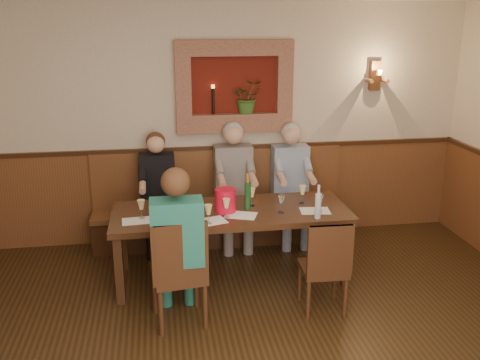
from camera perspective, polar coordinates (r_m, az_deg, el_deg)
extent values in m
cube|color=#C2B092|center=(6.36, -2.45, 5.89)|extent=(6.00, 0.04, 2.80)
cube|color=brown|center=(6.56, -2.33, -1.44)|extent=(6.00, 0.04, 1.10)
cube|color=#381E0F|center=(6.40, -2.39, 3.44)|extent=(6.02, 0.06, 0.05)
cube|color=#5B150D|center=(6.30, -0.65, 9.94)|extent=(1.00, 0.02, 0.70)
cube|color=#A46653|center=(6.21, -0.60, 13.92)|extent=(1.36, 0.12, 0.18)
cube|color=#A46653|center=(6.32, -0.57, 5.93)|extent=(1.36, 0.12, 0.18)
cube|color=#A46653|center=(6.19, -6.07, 9.73)|extent=(0.18, 0.12, 0.70)
cube|color=#A46653|center=(6.36, 4.76, 9.96)|extent=(0.18, 0.12, 0.70)
cube|color=#A46653|center=(6.30, -0.58, 6.91)|extent=(1.00, 0.14, 0.04)
imported|color=#355E20|center=(6.29, 0.79, 8.88)|extent=(0.35, 0.30, 0.39)
cylinder|color=black|center=(6.24, -2.88, 8.38)|extent=(0.03, 0.03, 0.30)
cylinder|color=#FFBF59|center=(6.22, -2.90, 9.92)|extent=(0.04, 0.04, 0.04)
cube|color=brown|center=(6.71, 14.18, 10.74)|extent=(0.12, 0.08, 0.35)
cylinder|color=brown|center=(6.61, 13.57, 10.26)|extent=(0.05, 0.18, 0.05)
cylinder|color=brown|center=(6.69, 15.18, 10.22)|extent=(0.05, 0.18, 0.05)
cylinder|color=#FFBF59|center=(6.59, 14.65, 11.03)|extent=(0.06, 0.06, 0.06)
cube|color=#372010|center=(5.45, -0.96, -3.52)|extent=(2.40, 0.90, 0.06)
cube|color=#372010|center=(5.23, -12.76, -9.38)|extent=(0.08, 0.08, 0.69)
cube|color=#372010|center=(5.52, 11.31, -7.80)|extent=(0.08, 0.08, 0.69)
cube|color=#372010|center=(5.90, -12.35, -6.18)|extent=(0.08, 0.08, 0.69)
cube|color=#372010|center=(6.16, 8.98, -4.95)|extent=(0.08, 0.08, 0.69)
cube|color=#381E0F|center=(6.48, -2.06, -4.99)|extent=(3.00, 0.40, 0.40)
cube|color=brown|center=(6.40, -2.09, -3.17)|extent=(3.00, 0.45, 0.06)
cube|color=brown|center=(6.46, -2.32, 0.41)|extent=(3.00, 0.06, 0.66)
cube|color=#372010|center=(4.93, -6.49, -12.52)|extent=(0.48, 0.48, 0.43)
cube|color=#372010|center=(4.81, -6.58, -10.02)|extent=(0.51, 0.51, 0.05)
cube|color=#372010|center=(4.50, -6.25, -7.84)|extent=(0.45, 0.10, 0.54)
cube|color=#372010|center=(5.16, 8.74, -11.48)|extent=(0.40, 0.40, 0.38)
cube|color=#372010|center=(5.06, 8.85, -9.34)|extent=(0.42, 0.42, 0.05)
cube|color=#372010|center=(4.79, 9.57, -7.48)|extent=(0.40, 0.05, 0.48)
cube|color=black|center=(6.30, -8.55, -5.61)|extent=(0.40, 0.42, 0.45)
cube|color=black|center=(6.23, -8.83, 0.41)|extent=(0.40, 0.21, 0.53)
sphere|color=#D8A384|center=(6.10, -8.99, 3.80)|extent=(0.20, 0.20, 0.20)
sphere|color=#4C2D19|center=(6.14, -9.00, 4.07)|extent=(0.22, 0.22, 0.22)
cube|color=#504B49|center=(6.34, -0.48, -5.24)|extent=(0.44, 0.46, 0.45)
cube|color=#504B49|center=(6.28, -0.73, 1.13)|extent=(0.44, 0.23, 0.58)
sphere|color=#D8A384|center=(6.14, -0.69, 4.84)|extent=(0.22, 0.22, 0.22)
sphere|color=#B2B2B2|center=(6.19, -0.76, 5.13)|extent=(0.24, 0.24, 0.24)
cube|color=navy|center=(6.48, 5.55, -4.83)|extent=(0.43, 0.45, 0.45)
cube|color=navy|center=(6.42, 5.34, 1.26)|extent=(0.43, 0.22, 0.56)
sphere|color=#D8A384|center=(6.28, 5.54, 4.76)|extent=(0.21, 0.21, 0.21)
sphere|color=#B2B2B2|center=(6.32, 5.43, 5.04)|extent=(0.23, 0.23, 0.23)
cube|color=#1A565C|center=(4.99, -6.53, -12.01)|extent=(0.44, 0.46, 0.45)
cube|color=#1A565C|center=(4.53, -6.72, -5.57)|extent=(0.44, 0.23, 0.58)
sphere|color=#D8A384|center=(4.42, -6.93, -0.28)|extent=(0.22, 0.22, 0.22)
sphere|color=#4C2D19|center=(4.36, -6.91, -0.22)|extent=(0.24, 0.24, 0.24)
cylinder|color=red|center=(5.36, -1.57, -2.20)|extent=(0.26, 0.26, 0.24)
cylinder|color=#19471E|center=(5.42, 0.82, -1.69)|extent=(0.08, 0.08, 0.28)
cylinder|color=#CD6916|center=(5.37, 0.83, 0.20)|extent=(0.03, 0.03, 0.09)
cylinder|color=#19471E|center=(5.49, -7.39, -1.62)|extent=(0.08, 0.08, 0.28)
cylinder|color=#19471E|center=(5.44, -7.47, 0.21)|extent=(0.03, 0.03, 0.09)
cylinder|color=silver|center=(5.24, 8.32, -2.77)|extent=(0.07, 0.07, 0.25)
cylinder|color=silver|center=(5.18, 8.40, -1.01)|extent=(0.03, 0.03, 0.09)
cube|color=white|center=(5.25, -10.93, -4.30)|extent=(0.29, 0.22, 0.00)
cube|color=white|center=(5.30, 0.09, -3.77)|extent=(0.36, 0.31, 0.00)
cube|color=white|center=(5.47, 8.00, -3.27)|extent=(0.32, 0.25, 0.00)
cube|color=white|center=(5.15, -3.20, -4.43)|extent=(0.35, 0.29, 0.00)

